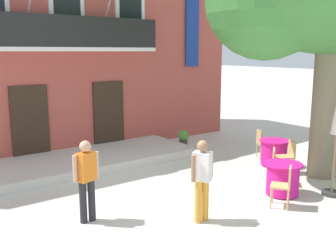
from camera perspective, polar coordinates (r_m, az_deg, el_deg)
ground_plane at (r=9.04m, az=2.61°, el=-10.37°), size 120.00×120.00×0.00m
building_facade at (r=14.32m, az=-17.60°, el=12.31°), size 13.00×5.09×7.50m
entrance_step_platform at (r=11.75m, az=-11.45°, el=-4.87°), size 6.38×2.47×0.25m
cafe_table_near_tree at (r=9.40m, az=16.51°, el=-7.43°), size 0.86×0.86×0.76m
cafe_chair_near_tree_0 at (r=10.07m, az=15.85°, el=-5.35°), size 0.56×0.56×0.91m
cafe_chair_near_tree_1 at (r=8.64m, az=16.74°, el=-8.12°), size 0.55×0.55×0.91m
cafe_table_middle at (r=11.69m, az=15.34°, el=-3.77°), size 0.86×0.86×0.76m
cafe_chair_middle_0 at (r=11.02m, az=17.25°, el=-4.03°), size 0.54×0.54×0.91m
cafe_chair_middle_1 at (r=12.30m, az=13.68°, el=-2.31°), size 0.54×0.54×0.91m
ground_planter_right at (r=13.50m, az=2.27°, el=-1.71°), size 0.38×0.38×0.59m
pedestrian_near_entrance at (r=7.66m, az=-11.91°, el=-7.30°), size 0.53×0.31×1.63m
pedestrian_by_tree at (r=7.53m, az=5.04°, el=-7.39°), size 0.53×0.40×1.63m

